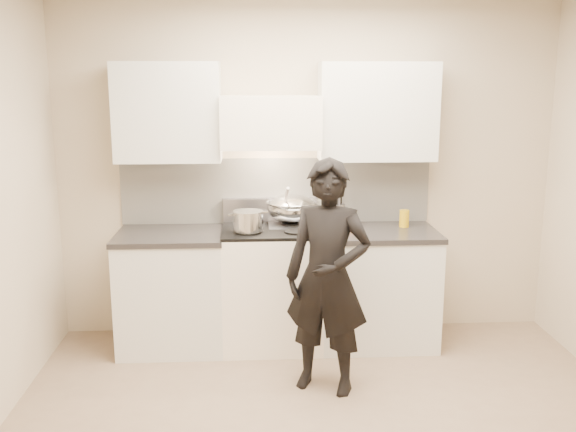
{
  "coord_description": "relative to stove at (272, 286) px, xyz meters",
  "views": [
    {
      "loc": [
        -0.44,
        -3.39,
        2.08
      ],
      "look_at": [
        -0.19,
        1.05,
        1.12
      ],
      "focal_mm": 40.0,
      "sensor_mm": 36.0,
      "label": 1
    }
  ],
  "objects": [
    {
      "name": "room_shell",
      "position": [
        0.24,
        -1.05,
        1.12
      ],
      "size": [
        4.04,
        3.54,
        2.7
      ],
      "color": "#C0B095",
      "rests_on": "ground"
    },
    {
      "name": "stove",
      "position": [
        0.0,
        0.0,
        0.0
      ],
      "size": [
        0.76,
        0.65,
        0.96
      ],
      "color": "white",
      "rests_on": "ground"
    },
    {
      "name": "counter_right",
      "position": [
        0.83,
        0.0,
        -0.01
      ],
      "size": [
        0.92,
        0.67,
        0.92
      ],
      "color": "silver",
      "rests_on": "ground"
    },
    {
      "name": "counter_left",
      "position": [
        -0.78,
        0.0,
        -0.01
      ],
      "size": [
        0.82,
        0.67,
        0.92
      ],
      "color": "silver",
      "rests_on": "ground"
    },
    {
      "name": "wok",
      "position": [
        0.17,
        0.14,
        0.6
      ],
      "size": [
        0.42,
        0.52,
        0.34
      ],
      "color": "silver",
      "rests_on": "stove"
    },
    {
      "name": "stock_pot",
      "position": [
        -0.18,
        -0.13,
        0.56
      ],
      "size": [
        0.31,
        0.29,
        0.15
      ],
      "color": "silver",
      "rests_on": "stove"
    },
    {
      "name": "utensil_crock",
      "position": [
        0.54,
        0.21,
        0.54
      ],
      "size": [
        0.12,
        0.12,
        0.32
      ],
      "color": "#9796A2",
      "rests_on": "counter_right"
    },
    {
      "name": "spice_jar",
      "position": [
        0.65,
        0.15,
        0.49
      ],
      "size": [
        0.04,
        0.04,
        0.08
      ],
      "color": "orange",
      "rests_on": "counter_right"
    },
    {
      "name": "oil_glass",
      "position": [
        1.06,
        0.09,
        0.51
      ],
      "size": [
        0.08,
        0.08,
        0.14
      ],
      "color": "#C79910",
      "rests_on": "counter_right"
    },
    {
      "name": "person",
      "position": [
        0.35,
        -0.78,
        0.31
      ],
      "size": [
        0.68,
        0.58,
        1.58
      ],
      "primitive_type": "imported",
      "rotation": [
        0.0,
        0.0,
        -0.41
      ],
      "color": "black",
      "rests_on": "ground"
    }
  ]
}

